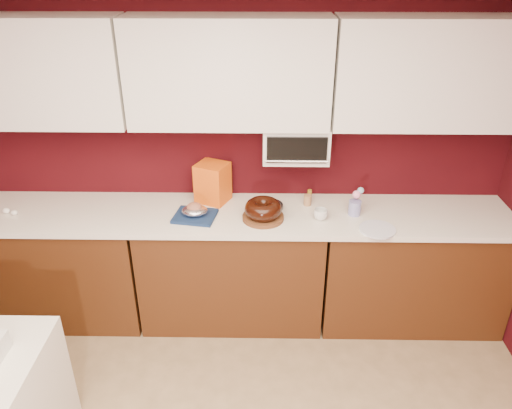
{
  "coord_description": "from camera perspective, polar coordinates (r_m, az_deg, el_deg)",
  "views": [
    {
      "loc": [
        0.23,
        -1.15,
        2.6
      ],
      "look_at": [
        0.18,
        1.84,
        1.02
      ],
      "focal_mm": 35.0,
      "sensor_mm": 36.0,
      "label": 1
    }
  ],
  "objects": [
    {
      "name": "dark_pan",
      "position": [
        3.58,
        1.62,
        -0.18
      ],
      "size": [
        0.19,
        0.19,
        0.03
      ],
      "primitive_type": "cylinder",
      "rotation": [
        0.0,
        0.0,
        -0.05
      ],
      "color": "black",
      "rests_on": "countertop"
    },
    {
      "name": "base_cabinet_center",
      "position": [
        3.78,
        -2.74,
        -7.2
      ],
      "size": [
        1.31,
        0.58,
        0.86
      ],
      "primitive_type": "cube",
      "color": "#45230D",
      "rests_on": "floor"
    },
    {
      "name": "blue_jar",
      "position": [
        3.55,
        11.21,
        -0.37
      ],
      "size": [
        0.11,
        0.11,
        0.1
      ],
      "primitive_type": "cylinder",
      "rotation": [
        0.0,
        0.0,
        0.3
      ],
      "color": "navy",
      "rests_on": "countertop"
    },
    {
      "name": "upper_cabinet_left",
      "position": [
        3.67,
        -25.05,
        13.57
      ],
      "size": [
        1.31,
        0.33,
        0.7
      ],
      "primitive_type": "cube",
      "color": "white",
      "rests_on": "wall_back"
    },
    {
      "name": "wall_back",
      "position": [
        3.66,
        -2.73,
        6.22
      ],
      "size": [
        4.0,
        0.02,
        2.5
      ],
      "primitive_type": "cube",
      "color": "#37070B",
      "rests_on": "floor"
    },
    {
      "name": "flower_pink",
      "position": [
        3.52,
        11.42,
        1.13
      ],
      "size": [
        0.06,
        0.06,
        0.06
      ],
      "primitive_type": "sphere",
      "color": "pink",
      "rests_on": "flower_vase"
    },
    {
      "name": "upper_cabinet_center",
      "position": [
        3.32,
        -3.15,
        14.81
      ],
      "size": [
        1.31,
        0.33,
        0.7
      ],
      "primitive_type": "cube",
      "color": "white",
      "rests_on": "wall_back"
    },
    {
      "name": "china_plate",
      "position": [
        3.41,
        13.71,
        -2.78
      ],
      "size": [
        0.25,
        0.25,
        0.01
      ],
      "primitive_type": "cylinder",
      "rotation": [
        0.0,
        0.0,
        0.06
      ],
      "color": "white",
      "rests_on": "countertop"
    },
    {
      "name": "flower_blue",
      "position": [
        3.53,
        11.88,
        1.59
      ],
      "size": [
        0.05,
        0.05,
        0.05
      ],
      "primitive_type": "sphere",
      "color": "#83B9D2",
      "rests_on": "flower_vase"
    },
    {
      "name": "egg_right",
      "position": [
        3.88,
        -25.91,
        -0.83
      ],
      "size": [
        0.06,
        0.05,
        0.04
      ],
      "primitive_type": "ellipsoid",
      "rotation": [
        0.0,
        0.0,
        0.21
      ],
      "color": "white",
      "rests_on": "countertop"
    },
    {
      "name": "upper_cabinet_right",
      "position": [
        3.49,
        19.94,
        13.89
      ],
      "size": [
        1.31,
        0.33,
        0.7
      ],
      "primitive_type": "cube",
      "color": "white",
      "rests_on": "wall_back"
    },
    {
      "name": "flower_vase",
      "position": [
        3.56,
        11.28,
        -0.23
      ],
      "size": [
        0.08,
        0.08,
        0.11
      ],
      "primitive_type": "imported",
      "rotation": [
        0.0,
        0.0,
        -0.2
      ],
      "color": "#B6B7CE",
      "rests_on": "countertop"
    },
    {
      "name": "foil_ham_nest",
      "position": [
        3.47,
        -7.03,
        -0.68
      ],
      "size": [
        0.2,
        0.18,
        0.06
      ],
      "primitive_type": "ellipsoid",
      "rotation": [
        0.0,
        0.0,
        -0.21
      ],
      "color": "white",
      "rests_on": "navy_towel"
    },
    {
      "name": "roasted_ham",
      "position": [
        3.45,
        -7.06,
        -0.32
      ],
      "size": [
        0.11,
        0.09,
        0.07
      ],
      "primitive_type": "ellipsoid",
      "rotation": [
        0.0,
        0.0,
        -0.02
      ],
      "color": "#9F6148",
      "rests_on": "foil_ham_nest"
    },
    {
      "name": "pandoro_box",
      "position": [
        3.64,
        -4.97,
        2.51
      ],
      "size": [
        0.27,
        0.26,
        0.29
      ],
      "primitive_type": "cube",
      "rotation": [
        0.0,
        0.0,
        -0.42
      ],
      "color": "red",
      "rests_on": "countertop"
    },
    {
      "name": "cake_base",
      "position": [
        3.44,
        0.81,
        -1.48
      ],
      "size": [
        0.37,
        0.37,
        0.03
      ],
      "primitive_type": "cylinder",
      "rotation": [
        0.0,
        0.0,
        0.35
      ],
      "color": "brown",
      "rests_on": "countertop"
    },
    {
      "name": "toaster_oven_handle",
      "position": [
        3.35,
        4.66,
        4.93
      ],
      "size": [
        0.42,
        0.02,
        0.02
      ],
      "primitive_type": "cylinder",
      "rotation": [
        0.0,
        1.57,
        0.0
      ],
      "color": "silver",
      "rests_on": "toaster_oven"
    },
    {
      "name": "toaster_oven",
      "position": [
        3.48,
        4.55,
        7.19
      ],
      "size": [
        0.45,
        0.3,
        0.25
      ],
      "primitive_type": "cube",
      "color": "white",
      "rests_on": "upper_cabinet_center"
    },
    {
      "name": "toaster_oven_door",
      "position": [
        3.33,
        4.69,
        6.22
      ],
      "size": [
        0.4,
        0.02,
        0.18
      ],
      "primitive_type": "cube",
      "color": "black",
      "rests_on": "toaster_oven"
    },
    {
      "name": "bundt_cake",
      "position": [
        3.41,
        0.82,
        -0.5
      ],
      "size": [
        0.29,
        0.29,
        0.1
      ],
      "primitive_type": "torus",
      "rotation": [
        0.0,
        0.0,
        0.17
      ],
      "color": "black",
      "rests_on": "cake_base"
    },
    {
      "name": "egg_left",
      "position": [
        3.93,
        -26.64,
        -0.63
      ],
      "size": [
        0.06,
        0.05,
        0.04
      ],
      "primitive_type": "ellipsoid",
      "rotation": [
        0.0,
        0.0,
        0.15
      ],
      "color": "white",
      "rests_on": "countertop"
    },
    {
      "name": "base_cabinet_left",
      "position": [
        4.08,
        -21.88,
        -6.5
      ],
      "size": [
        1.31,
        0.58,
        0.86
      ],
      "primitive_type": "cube",
      "color": "#45230D",
      "rests_on": "floor"
    },
    {
      "name": "coffee_mug",
      "position": [
        3.45,
        7.39,
        -1.0
      ],
      "size": [
        0.11,
        0.11,
        0.09
      ],
      "primitive_type": "imported",
      "rotation": [
        0.0,
        0.0,
        0.51
      ],
      "color": "silver",
      "rests_on": "countertop"
    },
    {
      "name": "paper_cup",
      "position": [
        3.63,
        5.9,
        0.5
      ],
      "size": [
        0.07,
        0.07,
        0.08
      ],
      "primitive_type": "cylinder",
      "rotation": [
        0.0,
        0.0,
        0.39
      ],
      "color": "#9A6E46",
      "rests_on": "countertop"
    },
    {
      "name": "countertop",
      "position": [
        3.54,
        -2.9,
        -1.22
      ],
      "size": [
        4.0,
        0.62,
        0.04
      ],
      "primitive_type": "cube",
      "color": "silver",
      "rests_on": "base_cabinet_center"
    },
    {
      "name": "navy_towel",
      "position": [
        3.49,
        -6.99,
        -1.32
      ],
      "size": [
        0.32,
        0.28,
        0.02
      ],
      "primitive_type": "cube",
      "rotation": [
        0.0,
        0.0,
        -0.17
      ],
      "color": "navy",
      "rests_on": "countertop"
    },
    {
      "name": "base_cabinet_right",
      "position": [
        3.93,
        17.22,
        -7.08
      ],
      "size": [
        1.31,
        0.58,
        0.86
      ],
      "primitive_type": "cube",
      "color": "#45230D",
      "rests_on": "floor"
    },
    {
      "name": "amber_bottle",
      "position": [
        3.68,
        6.13,
        1.02
      ],
      "size": [
        0.04,
        0.04,
        0.09
      ],
      "primitive_type": "cylinder",
      "rotation": [
        0.0,
        0.0,
        -0.42
      ],
      "color": "olive",
      "rests_on": "countertop"
    }
  ]
}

